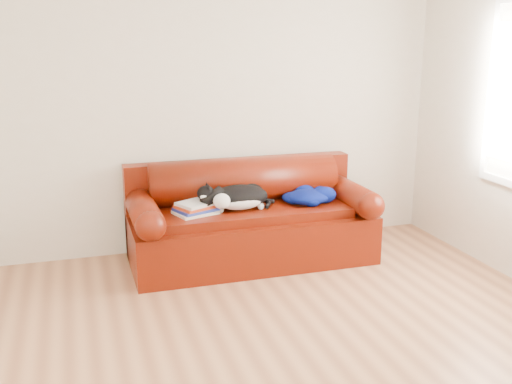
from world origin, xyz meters
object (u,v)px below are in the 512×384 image
at_px(cat, 238,198).
at_px(blanket, 309,196).
at_px(sofa_base, 251,235).
at_px(book_stack, 196,208).

bearing_deg(cat, blanket, -18.83).
height_order(cat, blanket, cat).
relative_size(sofa_base, cat, 2.82).
relative_size(book_stack, cat, 0.53).
distance_m(book_stack, blanket, 1.03).
relative_size(book_stack, blanket, 0.74).
distance_m(cat, blanket, 0.66).
height_order(sofa_base, cat, cat).
height_order(sofa_base, book_stack, book_stack).
xyz_separation_m(sofa_base, cat, (-0.13, -0.07, 0.36)).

